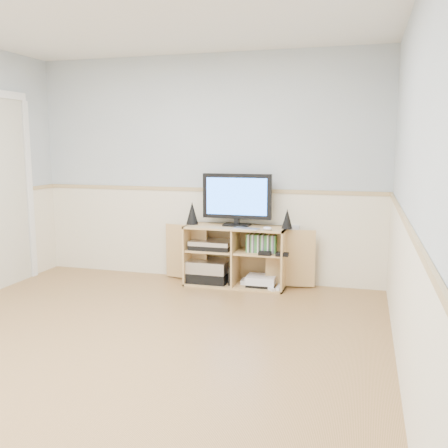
{
  "coord_description": "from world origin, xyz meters",
  "views": [
    {
      "loc": [
        1.71,
        -3.1,
        1.51
      ],
      "look_at": [
        0.5,
        1.2,
        0.81
      ],
      "focal_mm": 40.0,
      "sensor_mm": 36.0,
      "label": 1
    }
  ],
  "objects_px": {
    "keyboard": "(247,229)",
    "game_consoles": "(260,281)",
    "monitor": "(237,198)",
    "media_cabinet": "(237,254)"
  },
  "relations": [
    {
      "from": "monitor",
      "to": "keyboard",
      "type": "height_order",
      "value": "monitor"
    },
    {
      "from": "media_cabinet",
      "to": "monitor",
      "type": "xyz_separation_m",
      "value": [
        0.0,
        -0.0,
        0.62
      ]
    },
    {
      "from": "monitor",
      "to": "game_consoles",
      "type": "distance_m",
      "value": 0.93
    },
    {
      "from": "media_cabinet",
      "to": "monitor",
      "type": "distance_m",
      "value": 0.62
    },
    {
      "from": "keyboard",
      "to": "game_consoles",
      "type": "xyz_separation_m",
      "value": [
        0.13,
        0.13,
        -0.59
      ]
    },
    {
      "from": "monitor",
      "to": "keyboard",
      "type": "xyz_separation_m",
      "value": [
        0.15,
        -0.19,
        -0.3
      ]
    },
    {
      "from": "media_cabinet",
      "to": "game_consoles",
      "type": "bearing_deg",
      "value": -12.72
    },
    {
      "from": "media_cabinet",
      "to": "keyboard",
      "type": "height_order",
      "value": "keyboard"
    },
    {
      "from": "keyboard",
      "to": "game_consoles",
      "type": "height_order",
      "value": "keyboard"
    },
    {
      "from": "media_cabinet",
      "to": "game_consoles",
      "type": "relative_size",
      "value": 3.77
    }
  ]
}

